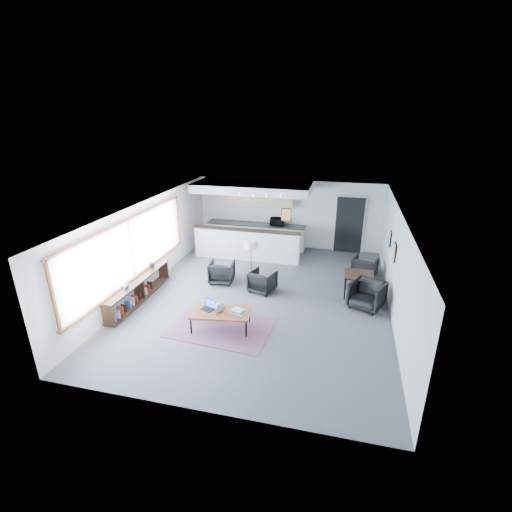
% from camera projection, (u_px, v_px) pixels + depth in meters
% --- Properties ---
extents(room, '(7.02, 9.02, 2.62)m').
position_uv_depth(room, '(262.00, 255.00, 10.19)').
color(room, '#4A4A4D').
rests_on(room, ground).
extents(window, '(0.10, 5.95, 1.66)m').
position_uv_depth(window, '(131.00, 250.00, 10.09)').
color(window, '#8CBFFF').
rests_on(window, room).
extents(console, '(0.35, 3.00, 0.80)m').
position_uv_depth(console, '(138.00, 290.00, 10.33)').
color(console, black).
rests_on(console, floor).
extents(kitchenette, '(4.20, 1.96, 2.60)m').
position_uv_depth(kitchenette, '(253.00, 215.00, 13.78)').
color(kitchenette, white).
rests_on(kitchenette, floor).
extents(doorway, '(1.10, 0.12, 2.15)m').
position_uv_depth(doorway, '(349.00, 224.00, 13.75)').
color(doorway, black).
rests_on(doorway, room).
extents(track_light, '(1.60, 0.07, 0.15)m').
position_uv_depth(track_light, '(260.00, 194.00, 11.86)').
color(track_light, silver).
rests_on(track_light, room).
extents(wall_art_lower, '(0.03, 0.38, 0.48)m').
position_uv_depth(wall_art_lower, '(395.00, 252.00, 9.68)').
color(wall_art_lower, black).
rests_on(wall_art_lower, room).
extents(wall_art_upper, '(0.03, 0.34, 0.44)m').
position_uv_depth(wall_art_upper, '(390.00, 239.00, 10.88)').
color(wall_art_upper, black).
rests_on(wall_art_upper, room).
extents(kilim_rug, '(2.54, 1.83, 0.01)m').
position_uv_depth(kilim_rug, '(221.00, 328.00, 9.13)').
color(kilim_rug, '#5E3249').
rests_on(kilim_rug, floor).
extents(coffee_table, '(1.53, 0.97, 0.47)m').
position_uv_depth(coffee_table, '(221.00, 313.00, 8.98)').
color(coffee_table, brown).
rests_on(coffee_table, floor).
extents(laptop, '(0.39, 0.36, 0.23)m').
position_uv_depth(laptop, '(209.00, 306.00, 9.07)').
color(laptop, black).
rests_on(laptop, coffee_table).
extents(ceramic_pot, '(0.25, 0.25, 0.25)m').
position_uv_depth(ceramic_pot, '(220.00, 307.00, 8.90)').
color(ceramic_pot, gray).
rests_on(ceramic_pot, coffee_table).
extents(book_stack, '(0.36, 0.32, 0.10)m').
position_uv_depth(book_stack, '(238.00, 311.00, 8.88)').
color(book_stack, silver).
rests_on(book_stack, coffee_table).
extents(coaster, '(0.12, 0.12, 0.01)m').
position_uv_depth(coaster, '(223.00, 315.00, 8.78)').
color(coaster, '#E5590C').
rests_on(coaster, coffee_table).
extents(armchair_left, '(0.79, 0.75, 0.74)m').
position_uv_depth(armchair_left, '(222.00, 271.00, 11.47)').
color(armchair_left, black).
rests_on(armchair_left, floor).
extents(armchair_right, '(0.84, 0.81, 0.70)m').
position_uv_depth(armchair_right, '(262.00, 280.00, 10.89)').
color(armchair_right, black).
rests_on(armchair_right, floor).
extents(floor_lamp, '(0.44, 0.44, 1.44)m').
position_uv_depth(floor_lamp, '(251.00, 245.00, 11.07)').
color(floor_lamp, black).
rests_on(floor_lamp, floor).
extents(dining_table, '(0.80, 0.80, 0.67)m').
position_uv_depth(dining_table, '(359.00, 276.00, 10.54)').
color(dining_table, black).
rests_on(dining_table, floor).
extents(dining_chair_near, '(0.90, 0.88, 0.71)m').
position_uv_depth(dining_chair_near, '(367.00, 296.00, 9.98)').
color(dining_chair_near, black).
rests_on(dining_chair_near, floor).
extents(dining_chair_far, '(0.74, 0.71, 0.62)m').
position_uv_depth(dining_chair_far, '(365.00, 268.00, 11.83)').
color(dining_chair_far, black).
rests_on(dining_chair_far, floor).
extents(microwave, '(0.53, 0.32, 0.35)m').
position_uv_depth(microwave, '(277.00, 221.00, 14.10)').
color(microwave, black).
rests_on(microwave, kitchenette).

